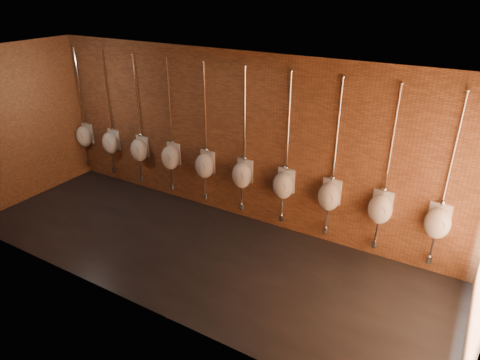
{
  "coord_description": "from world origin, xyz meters",
  "views": [
    {
      "loc": [
        3.83,
        -4.92,
        4.3
      ],
      "look_at": [
        0.4,
        0.9,
        1.1
      ],
      "focal_mm": 32.0,
      "sensor_mm": 36.0,
      "label": 1
    }
  ],
  "objects_px": {
    "urinal_1": "(111,142)",
    "urinal_8": "(380,208)",
    "urinal_2": "(139,149)",
    "urinal_9": "(438,222)",
    "urinal_4": "(205,165)",
    "urinal_7": "(329,196)",
    "urinal_3": "(171,157)",
    "urinal_6": "(283,185)",
    "urinal_0": "(84,136)",
    "urinal_5": "(242,174)"
  },
  "relations": [
    {
      "from": "urinal_3",
      "to": "urinal_7",
      "type": "height_order",
      "value": "same"
    },
    {
      "from": "urinal_5",
      "to": "urinal_7",
      "type": "distance_m",
      "value": 1.71
    },
    {
      "from": "urinal_1",
      "to": "urinal_2",
      "type": "bearing_deg",
      "value": 0.0
    },
    {
      "from": "urinal_4",
      "to": "urinal_5",
      "type": "xyz_separation_m",
      "value": [
        0.85,
        0.0,
        0.0
      ]
    },
    {
      "from": "urinal_0",
      "to": "urinal_5",
      "type": "height_order",
      "value": "same"
    },
    {
      "from": "urinal_1",
      "to": "urinal_6",
      "type": "xyz_separation_m",
      "value": [
        4.27,
        0.0,
        0.0
      ]
    },
    {
      "from": "urinal_4",
      "to": "urinal_8",
      "type": "relative_size",
      "value": 1.0
    },
    {
      "from": "urinal_3",
      "to": "urinal_5",
      "type": "distance_m",
      "value": 1.71
    },
    {
      "from": "urinal_4",
      "to": "urinal_8",
      "type": "distance_m",
      "value": 3.41
    },
    {
      "from": "urinal_1",
      "to": "urinal_8",
      "type": "bearing_deg",
      "value": 0.0
    },
    {
      "from": "urinal_7",
      "to": "urinal_4",
      "type": "bearing_deg",
      "value": 180.0
    },
    {
      "from": "urinal_4",
      "to": "urinal_7",
      "type": "relative_size",
      "value": 1.0
    },
    {
      "from": "urinal_2",
      "to": "urinal_7",
      "type": "bearing_deg",
      "value": 0.0
    },
    {
      "from": "urinal_0",
      "to": "urinal_2",
      "type": "height_order",
      "value": "same"
    },
    {
      "from": "urinal_6",
      "to": "urinal_9",
      "type": "height_order",
      "value": "same"
    },
    {
      "from": "urinal_6",
      "to": "urinal_1",
      "type": "bearing_deg",
      "value": 180.0
    },
    {
      "from": "urinal_2",
      "to": "urinal_8",
      "type": "xyz_separation_m",
      "value": [
        5.12,
        0.0,
        0.0
      ]
    },
    {
      "from": "urinal_2",
      "to": "urinal_4",
      "type": "height_order",
      "value": "same"
    },
    {
      "from": "urinal_2",
      "to": "urinal_4",
      "type": "distance_m",
      "value": 1.71
    },
    {
      "from": "urinal_2",
      "to": "urinal_3",
      "type": "xyz_separation_m",
      "value": [
        0.85,
        0.0,
        0.0
      ]
    },
    {
      "from": "urinal_2",
      "to": "urinal_9",
      "type": "xyz_separation_m",
      "value": [
        5.97,
        0.0,
        0.0
      ]
    },
    {
      "from": "urinal_3",
      "to": "urinal_4",
      "type": "xyz_separation_m",
      "value": [
        0.85,
        0.0,
        0.0
      ]
    },
    {
      "from": "urinal_3",
      "to": "urinal_9",
      "type": "relative_size",
      "value": 1.0
    },
    {
      "from": "urinal_0",
      "to": "urinal_5",
      "type": "relative_size",
      "value": 1.0
    },
    {
      "from": "urinal_2",
      "to": "urinal_8",
      "type": "height_order",
      "value": "same"
    },
    {
      "from": "urinal_5",
      "to": "urinal_9",
      "type": "bearing_deg",
      "value": 0.0
    },
    {
      "from": "urinal_1",
      "to": "urinal_3",
      "type": "bearing_deg",
      "value": 0.0
    },
    {
      "from": "urinal_6",
      "to": "urinal_3",
      "type": "bearing_deg",
      "value": 180.0
    },
    {
      "from": "urinal_3",
      "to": "urinal_4",
      "type": "relative_size",
      "value": 1.0
    },
    {
      "from": "urinal_7",
      "to": "urinal_9",
      "type": "relative_size",
      "value": 1.0
    },
    {
      "from": "urinal_6",
      "to": "urinal_9",
      "type": "relative_size",
      "value": 1.0
    },
    {
      "from": "urinal_6",
      "to": "urinal_8",
      "type": "xyz_separation_m",
      "value": [
        1.71,
        0.0,
        0.0
      ]
    },
    {
      "from": "urinal_1",
      "to": "urinal_8",
      "type": "distance_m",
      "value": 5.97
    },
    {
      "from": "urinal_0",
      "to": "urinal_2",
      "type": "bearing_deg",
      "value": 0.0
    },
    {
      "from": "urinal_0",
      "to": "urinal_4",
      "type": "xyz_separation_m",
      "value": [
        3.41,
        0.0,
        0.0
      ]
    },
    {
      "from": "urinal_5",
      "to": "urinal_9",
      "type": "height_order",
      "value": "same"
    },
    {
      "from": "urinal_4",
      "to": "urinal_9",
      "type": "bearing_deg",
      "value": 0.0
    },
    {
      "from": "urinal_5",
      "to": "urinal_9",
      "type": "relative_size",
      "value": 1.0
    },
    {
      "from": "urinal_4",
      "to": "urinal_6",
      "type": "distance_m",
      "value": 1.71
    },
    {
      "from": "urinal_2",
      "to": "urinal_8",
      "type": "distance_m",
      "value": 5.12
    },
    {
      "from": "urinal_1",
      "to": "urinal_8",
      "type": "relative_size",
      "value": 1.0
    },
    {
      "from": "urinal_0",
      "to": "urinal_3",
      "type": "distance_m",
      "value": 2.56
    },
    {
      "from": "urinal_3",
      "to": "urinal_8",
      "type": "relative_size",
      "value": 1.0
    },
    {
      "from": "urinal_5",
      "to": "urinal_7",
      "type": "height_order",
      "value": "same"
    },
    {
      "from": "urinal_4",
      "to": "urinal_6",
      "type": "bearing_deg",
      "value": 0.0
    },
    {
      "from": "urinal_2",
      "to": "urinal_9",
      "type": "relative_size",
      "value": 1.0
    },
    {
      "from": "urinal_0",
      "to": "urinal_8",
      "type": "relative_size",
      "value": 1.0
    },
    {
      "from": "urinal_1",
      "to": "urinal_2",
      "type": "xyz_separation_m",
      "value": [
        0.85,
        0.0,
        0.0
      ]
    },
    {
      "from": "urinal_5",
      "to": "urinal_9",
      "type": "xyz_separation_m",
      "value": [
        3.41,
        0.0,
        0.0
      ]
    },
    {
      "from": "urinal_4",
      "to": "urinal_2",
      "type": "bearing_deg",
      "value": 180.0
    }
  ]
}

